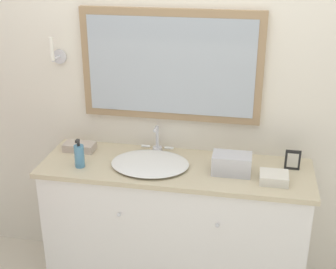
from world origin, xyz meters
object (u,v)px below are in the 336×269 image
(picture_frame, at_px, (293,160))
(sink_basin, at_px, (150,163))
(soap_bottle, at_px, (79,156))
(appliance_box, at_px, (232,164))

(picture_frame, bearing_deg, sink_basin, -172.63)
(soap_bottle, relative_size, picture_frame, 1.46)
(appliance_box, height_order, picture_frame, picture_frame)
(appliance_box, xyz_separation_m, picture_frame, (0.34, 0.11, 0.00))
(soap_bottle, bearing_deg, appliance_box, 5.69)
(soap_bottle, distance_m, appliance_box, 0.89)
(sink_basin, xyz_separation_m, soap_bottle, (-0.40, -0.09, 0.05))
(soap_bottle, bearing_deg, picture_frame, 9.24)
(sink_basin, relative_size, picture_frame, 3.83)
(appliance_box, distance_m, picture_frame, 0.36)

